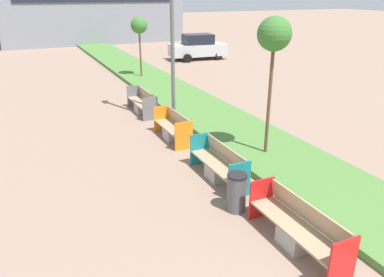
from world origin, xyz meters
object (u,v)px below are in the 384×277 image
at_px(sapling_tree_near, 274,37).
at_px(bench_orange_frame, 173,129).
at_px(bench_grey_frame, 143,104).
at_px(litter_bin, 236,192).
at_px(bench_teal_frame, 219,166).
at_px(parked_car_distant, 198,47).
at_px(sapling_tree_far, 139,26).
at_px(bench_red_frame, 298,230).

bearing_deg(sapling_tree_near, bench_orange_frame, 128.02).
bearing_deg(bench_grey_frame, litter_bin, -92.81).
bearing_deg(bench_teal_frame, parked_car_distant, 65.83).
bearing_deg(sapling_tree_far, bench_red_frame, -97.02).
distance_m(sapling_tree_near, parked_car_distant, 18.26).
xyz_separation_m(bench_teal_frame, bench_orange_frame, (-0.00, 3.22, -0.01)).
relative_size(bench_teal_frame, bench_orange_frame, 1.11).
relative_size(bench_orange_frame, sapling_tree_near, 0.48).
distance_m(bench_teal_frame, sapling_tree_near, 3.85).
height_order(sapling_tree_near, parked_car_distant, sapling_tree_near).
relative_size(bench_teal_frame, sapling_tree_near, 0.53).
height_order(bench_teal_frame, litter_bin, bench_teal_frame).
bearing_deg(sapling_tree_near, litter_bin, -137.20).
relative_size(sapling_tree_near, parked_car_distant, 0.95).
bearing_deg(litter_bin, bench_teal_frame, 75.52).
bearing_deg(parked_car_distant, bench_teal_frame, -108.17).
distance_m(bench_orange_frame, litter_bin, 4.78).
height_order(sapling_tree_far, parked_car_distant, sapling_tree_far).
height_order(litter_bin, sapling_tree_far, sapling_tree_far).
distance_m(bench_orange_frame, parked_car_distant, 16.54).
distance_m(bench_teal_frame, litter_bin, 1.60).
bearing_deg(sapling_tree_far, bench_teal_frame, -98.73).
bearing_deg(litter_bin, sapling_tree_far, 80.64).
bearing_deg(parked_car_distant, bench_grey_frame, -119.55).
bearing_deg(bench_teal_frame, bench_red_frame, -89.96).
distance_m(bench_grey_frame, sapling_tree_near, 7.03).
distance_m(bench_teal_frame, bench_grey_frame, 6.59).
xyz_separation_m(bench_orange_frame, bench_grey_frame, (0.00, 3.37, 0.01)).
xyz_separation_m(bench_grey_frame, litter_bin, (-0.40, -8.14, 0.09)).
xyz_separation_m(bench_teal_frame, bench_grey_frame, (0.00, 6.59, 0.00)).
height_order(litter_bin, parked_car_distant, parked_car_distant).
distance_m(litter_bin, sapling_tree_near, 4.52).
bearing_deg(sapling_tree_far, sapling_tree_near, -90.00).
distance_m(sapling_tree_far, parked_car_distant, 7.90).
relative_size(bench_red_frame, bench_teal_frame, 1.09).
xyz_separation_m(litter_bin, sapling_tree_near, (2.39, 2.21, 3.14)).
relative_size(bench_orange_frame, parked_car_distant, 0.46).
relative_size(bench_teal_frame, litter_bin, 2.40).
distance_m(litter_bin, parked_car_distant, 21.00).
height_order(bench_teal_frame, parked_car_distant, parked_car_distant).
xyz_separation_m(bench_grey_frame, sapling_tree_far, (1.99, 6.37, 2.59)).
bearing_deg(litter_bin, parked_car_distant, 66.56).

